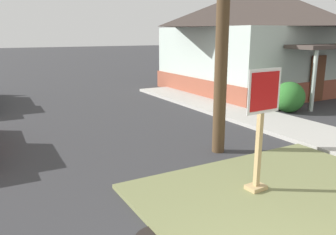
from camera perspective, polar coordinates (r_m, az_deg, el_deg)
The scene contains 5 objects.
grass_corner_patch at distance 6.39m, azimuth 25.48°, elevation -15.10°, with size 5.31×5.89×0.08m, color olive.
sidewalk_strip at distance 11.82m, azimuth 18.89°, elevation -1.31°, with size 2.20×17.91×0.12m, color #B2AFA8.
stop_sign at distance 6.52m, azimuth 15.05°, elevation -2.17°, with size 0.80×0.30×2.31m.
corner_house at distance 19.11m, azimuth 14.81°, elevation 12.61°, with size 8.48×9.15×5.35m.
shrub_near_porch at distance 14.09m, azimuth 19.40°, elevation 3.21°, with size 1.19×1.19×1.19m, color #2C6A29.
Camera 1 is at (-2.57, -1.71, 2.98)m, focal length 36.81 mm.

